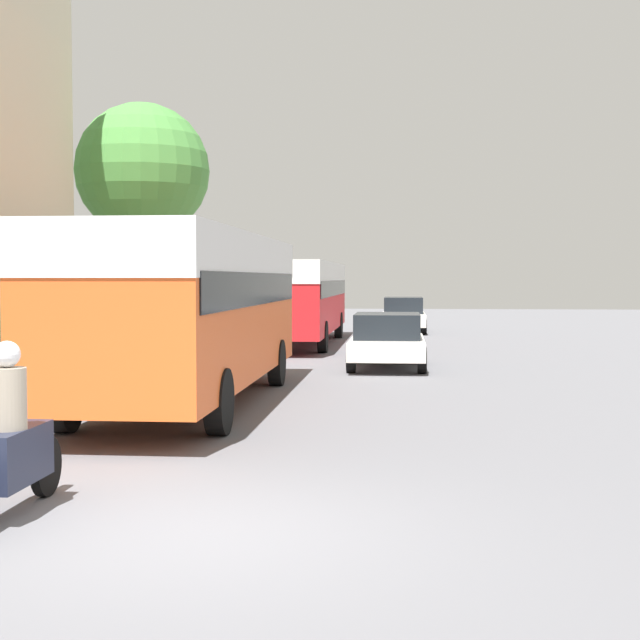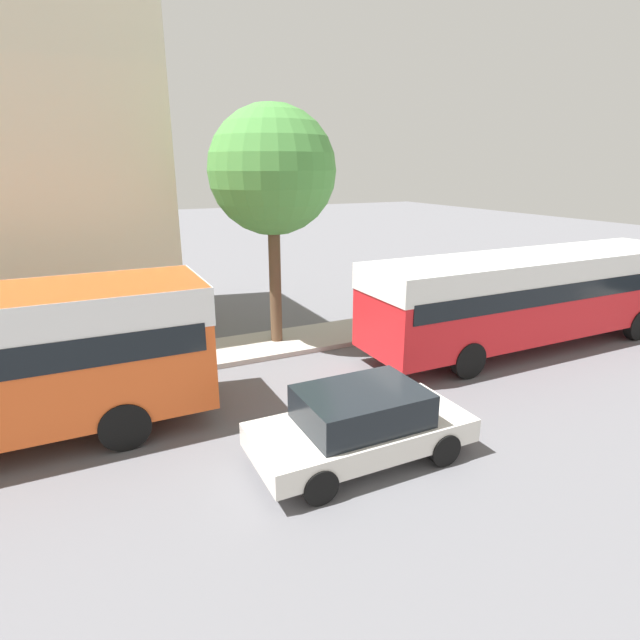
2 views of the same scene
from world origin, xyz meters
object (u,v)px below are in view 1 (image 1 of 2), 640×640
at_px(motorcycle_behind_lead, 11,447).
at_px(bus_following, 299,291).
at_px(car_far_curb, 387,339).
at_px(pedestrian_near_curb, 56,340).
at_px(bus_lead, 189,295).
at_px(car_crossing, 403,314).

bearing_deg(motorcycle_behind_lead, bus_following, 89.52).
height_order(bus_following, motorcycle_behind_lead, bus_following).
height_order(motorcycle_behind_lead, car_far_curb, motorcycle_behind_lead).
xyz_separation_m(bus_following, motorcycle_behind_lead, (-0.19, -22.85, -1.20)).
height_order(bus_following, pedestrian_near_curb, bus_following).
height_order(bus_lead, motorcycle_behind_lead, bus_lead).
bearing_deg(bus_lead, car_crossing, 79.93).
bearing_deg(car_crossing, bus_following, -117.11).
xyz_separation_m(car_crossing, pedestrian_near_curb, (-6.87, -21.36, 0.32)).
bearing_deg(car_far_curb, bus_following, 111.92).
relative_size(bus_lead, car_crossing, 2.26).
bearing_deg(bus_following, car_far_curb, -68.08).
bearing_deg(car_crossing, motorcycle_behind_lead, -97.35).
bearing_deg(bus_lead, motorcycle_behind_lead, -89.35).
height_order(bus_lead, bus_following, bus_lead).
height_order(motorcycle_behind_lead, car_crossing, motorcycle_behind_lead).
xyz_separation_m(motorcycle_behind_lead, car_crossing, (3.87, 30.04, 0.10)).
height_order(motorcycle_behind_lead, pedestrian_near_curb, pedestrian_near_curb).
bearing_deg(car_crossing, pedestrian_near_curb, -107.84).
height_order(bus_lead, car_crossing, bus_lead).
xyz_separation_m(bus_lead, car_crossing, (3.96, 22.32, -1.24)).
xyz_separation_m(motorcycle_behind_lead, pedestrian_near_curb, (-3.00, 8.68, 0.42)).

